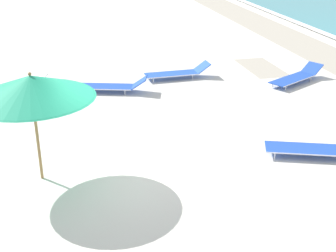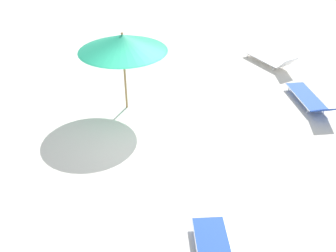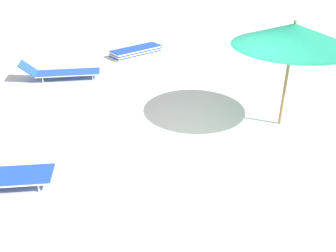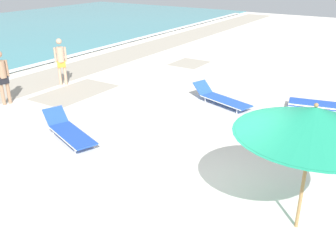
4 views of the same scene
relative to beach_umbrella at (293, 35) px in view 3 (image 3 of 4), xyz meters
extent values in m
cube|color=silver|center=(0.07, 1.79, -2.10)|extent=(60.00, 60.00, 0.16)
cylinder|color=#9E7547|center=(0.00, 0.00, -1.00)|extent=(0.06, 0.06, 2.02)
cone|color=#1E936B|center=(0.00, 0.00, 0.01)|extent=(2.48, 2.48, 0.46)
cylinder|color=#166E50|center=(0.00, 0.00, -0.21)|extent=(2.41, 2.41, 0.01)
sphere|color=#9E7547|center=(0.00, 0.00, 0.27)|extent=(0.07, 0.07, 0.07)
cube|color=blue|center=(6.16, 1.03, -1.96)|extent=(0.98, 1.89, 0.03)
cube|color=silver|center=(6.16, 1.03, -1.99)|extent=(1.00, 1.92, 0.04)
cube|color=blue|center=(6.17, 0.99, -1.88)|extent=(0.98, 1.89, 0.03)
cube|color=silver|center=(6.17, 0.99, -1.91)|extent=(1.00, 1.92, 0.04)
cube|color=blue|center=(6.17, 0.99, -1.79)|extent=(0.98, 1.89, 0.03)
cube|color=silver|center=(6.17, 0.99, -1.82)|extent=(1.00, 1.92, 0.04)
cylinder|color=silver|center=(0.63, 5.78, -1.84)|extent=(0.66, 1.71, 0.03)
cylinder|color=silver|center=(-0.13, 5.31, -1.94)|extent=(0.03, 0.03, 0.16)
cylinder|color=silver|center=(0.35, 5.13, -1.94)|extent=(0.03, 0.03, 0.16)
cube|color=blue|center=(4.94, 3.63, -1.84)|extent=(1.13, 1.89, 0.03)
cylinder|color=silver|center=(4.65, 3.72, -1.84)|extent=(0.59, 1.71, 0.03)
cylinder|color=silver|center=(5.22, 3.53, -1.84)|extent=(0.59, 1.71, 0.03)
cube|color=blue|center=(5.29, 4.68, -1.66)|extent=(0.68, 0.59, 0.38)
cylinder|color=silver|center=(4.48, 3.04, -1.94)|extent=(0.03, 0.03, 0.16)
cylinder|color=silver|center=(4.96, 2.88, -1.94)|extent=(0.03, 0.03, 0.16)
cylinder|color=silver|center=(4.92, 4.37, -1.94)|extent=(0.03, 0.03, 0.16)
cylinder|color=silver|center=(5.40, 4.21, -1.94)|extent=(0.03, 0.03, 0.16)
camera|label=1|loc=(8.96, 0.57, 2.93)|focal=50.00mm
camera|label=2|loc=(2.83, 9.43, 3.64)|focal=40.00mm
camera|label=3|loc=(-5.61, 5.58, 1.96)|focal=40.00mm
camera|label=4|loc=(-5.73, -1.00, 2.24)|focal=40.00mm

